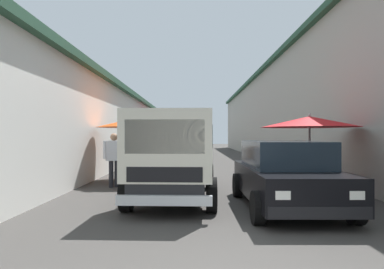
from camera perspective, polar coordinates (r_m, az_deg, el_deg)
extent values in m
plane|color=#3D3A38|center=(16.62, 2.08, -5.60)|extent=(90.00, 90.00, 0.00)
cube|color=silver|center=(20.04, -20.12, 0.70)|extent=(49.50, 7.00, 3.74)
cube|color=#284C38|center=(20.16, -20.11, 6.37)|extent=(49.80, 7.50, 0.24)
cube|color=#A39E93|center=(20.47, 23.38, 3.45)|extent=(49.50, 7.00, 5.72)
cube|color=#284C38|center=(20.87, 23.37, 11.65)|extent=(49.80, 7.50, 0.24)
cylinder|color=#9E9EA3|center=(9.68, 19.51, -3.26)|extent=(0.06, 0.06, 2.10)
cone|color=red|center=(9.67, 19.50, 2.08)|extent=(2.65, 2.65, 0.30)
sphere|color=#9E9EA3|center=(9.68, 19.50, 3.21)|extent=(0.07, 0.07, 0.07)
cube|color=brown|center=(9.61, 18.56, -7.30)|extent=(0.70, 0.61, 0.76)
sphere|color=orange|center=(9.69, 19.42, -4.39)|extent=(0.09, 0.09, 0.09)
sphere|color=orange|center=(9.56, 18.51, -4.77)|extent=(0.09, 0.09, 0.09)
sphere|color=orange|center=(9.74, 17.17, -4.69)|extent=(0.09, 0.09, 0.09)
sphere|color=orange|center=(9.82, 19.21, -4.65)|extent=(0.09, 0.09, 0.09)
sphere|color=orange|center=(9.62, 18.92, -4.74)|extent=(0.09, 0.09, 0.09)
cylinder|color=#9E9EA3|center=(22.62, -3.89, -1.14)|extent=(0.06, 0.06, 2.37)
cone|color=red|center=(22.62, -3.89, 1.24)|extent=(2.47, 2.47, 0.49)
sphere|color=#9E9EA3|center=(22.63, -3.89, 1.96)|extent=(0.07, 0.07, 0.07)
cube|color=olive|center=(22.80, -4.07, -3.11)|extent=(0.93, 0.77, 0.80)
sphere|color=orange|center=(22.63, -3.57, -2.01)|extent=(0.09, 0.09, 0.09)
sphere|color=orange|center=(22.87, -3.56, -1.99)|extent=(0.09, 0.09, 0.09)
sphere|color=orange|center=(22.48, -3.45, -2.02)|extent=(0.09, 0.09, 0.09)
cylinder|color=#9E9EA3|center=(11.76, -9.32, -2.48)|extent=(0.06, 0.06, 2.20)
cone|color=#D84C14|center=(11.76, -9.32, 2.04)|extent=(2.84, 2.84, 0.34)
sphere|color=#9E9EA3|center=(11.77, -9.32, 3.07)|extent=(0.07, 0.07, 0.07)
cube|color=#9E7547|center=(11.75, -9.72, -5.99)|extent=(0.99, 0.70, 0.76)
sphere|color=orange|center=(11.55, -9.11, -3.97)|extent=(0.09, 0.09, 0.09)
sphere|color=orange|center=(11.89, -9.37, -3.86)|extent=(0.09, 0.09, 0.09)
sphere|color=orange|center=(12.04, -10.63, -3.82)|extent=(0.09, 0.09, 0.09)
sphere|color=orange|center=(11.89, -9.71, -3.86)|extent=(0.09, 0.09, 0.09)
sphere|color=orange|center=(11.37, -9.86, -3.76)|extent=(0.09, 0.09, 0.09)
sphere|color=orange|center=(11.58, -8.61, -3.96)|extent=(0.09, 0.09, 0.09)
cube|color=black|center=(7.54, 15.73, -7.83)|extent=(3.90, 1.73, 0.64)
cube|color=#19232D|center=(7.62, 15.43, -3.21)|extent=(2.34, 1.52, 0.56)
cube|color=black|center=(5.78, 20.96, -12.39)|extent=(0.10, 1.65, 0.20)
cube|color=silver|center=(5.94, 26.37, -9.31)|extent=(0.06, 0.24, 0.14)
cube|color=silver|center=(5.53, 15.27, -10.00)|extent=(0.06, 0.24, 0.14)
cylinder|color=black|center=(6.66, 26.20, -11.20)|extent=(0.60, 0.20, 0.60)
cylinder|color=black|center=(6.11, 11.21, -12.21)|extent=(0.60, 0.20, 0.60)
cylinder|color=black|center=(9.08, 18.74, -8.23)|extent=(0.60, 0.20, 0.60)
cylinder|color=black|center=(8.69, 7.81, -8.60)|extent=(0.60, 0.20, 0.60)
cube|color=black|center=(8.55, -2.79, -7.39)|extent=(4.85, 1.63, 0.36)
cube|color=beige|center=(6.86, -3.97, -1.80)|extent=(1.59, 1.80, 1.40)
cube|color=#19232D|center=(6.12, -4.71, -0.36)|extent=(0.11, 1.47, 0.63)
cube|color=#19232D|center=(6.86, -3.97, -0.34)|extent=(1.10, 1.81, 0.45)
cube|color=black|center=(6.15, -4.72, -6.85)|extent=(0.11, 1.40, 0.28)
cube|color=silver|center=(6.15, -4.81, -11.20)|extent=(0.18, 1.75, 0.18)
cube|color=gray|center=(9.29, 2.72, -4.15)|extent=(3.16, 0.17, 0.50)
cube|color=gray|center=(9.42, -7.36, -4.09)|extent=(3.16, 0.17, 0.50)
cube|color=gray|center=(10.86, -1.71, -3.57)|extent=(0.12, 1.65, 0.50)
cylinder|color=black|center=(6.93, 3.36, -10.28)|extent=(0.73, 0.24, 0.72)
cylinder|color=black|center=(7.11, -11.11, -10.01)|extent=(0.73, 0.24, 0.72)
cylinder|color=black|center=(9.96, 2.99, -7.17)|extent=(0.73, 0.24, 0.72)
cylinder|color=black|center=(10.09, -7.07, -7.08)|extent=(0.73, 0.24, 0.72)
cylinder|color=navy|center=(16.50, -8.13, -4.29)|extent=(0.14, 0.14, 0.78)
cylinder|color=navy|center=(16.37, -7.80, -4.32)|extent=(0.14, 0.14, 0.78)
cube|color=#D8C666|center=(16.40, -7.96, -1.93)|extent=(0.47, 0.46, 0.58)
sphere|color=#A57A5B|center=(16.39, -7.96, -0.54)|extent=(0.21, 0.21, 0.21)
cylinder|color=#D8C666|center=(16.62, -8.52, -1.81)|extent=(0.08, 0.08, 0.52)
cylinder|color=#D8C666|center=(16.17, -7.39, -1.85)|extent=(0.08, 0.08, 0.52)
cylinder|color=#232328|center=(10.43, -13.69, -6.61)|extent=(0.14, 0.14, 0.81)
cylinder|color=#232328|center=(10.45, -12.78, -6.59)|extent=(0.14, 0.14, 0.81)
cube|color=white|center=(10.38, -13.23, -2.71)|extent=(0.36, 0.51, 0.61)
sphere|color=#A57A5B|center=(10.37, -13.23, -0.41)|extent=(0.22, 0.22, 0.22)
cylinder|color=white|center=(10.34, -14.81, -2.55)|extent=(0.08, 0.08, 0.55)
cylinder|color=white|center=(10.42, -11.67, -2.53)|extent=(0.08, 0.08, 0.55)
cylinder|color=black|center=(12.28, 17.55, -6.49)|extent=(0.44, 0.12, 0.44)
cylinder|color=black|center=(11.13, 19.84, -7.15)|extent=(0.45, 0.14, 0.44)
cube|color=silver|center=(11.65, 18.73, -6.59)|extent=(0.91, 0.33, 0.08)
ellipsoid|color=black|center=(11.34, 19.30, -4.89)|extent=(0.57, 0.29, 0.20)
cube|color=silver|center=(12.19, 17.64, -4.42)|extent=(0.16, 0.33, 0.56)
cylinder|color=silver|center=(12.12, 17.75, -3.97)|extent=(0.28, 0.08, 0.68)
cylinder|color=black|center=(12.03, 17.89, -2.33)|extent=(0.55, 0.07, 0.04)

